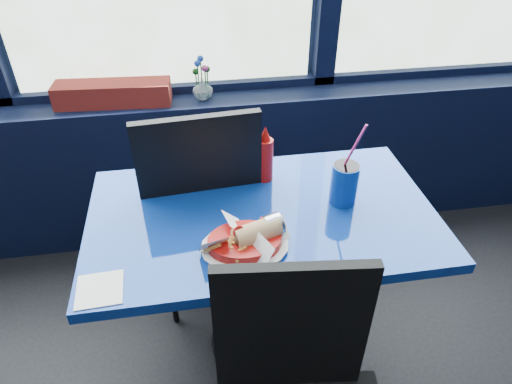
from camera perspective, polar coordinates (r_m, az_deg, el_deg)
name	(u,v)px	position (r m, az deg, el deg)	size (l,w,h in m)	color
window_sill	(179,168)	(2.48, -9.60, 3.03)	(5.00, 0.26, 0.80)	black
near_table	(262,250)	(1.71, 0.76, -7.30)	(1.20, 0.70, 0.75)	black
chair_near_back	(205,198)	(1.91, -6.44, -0.80)	(0.51, 0.51, 1.05)	black
planter_box	(113,93)	(2.28, -17.44, 11.68)	(0.53, 0.13, 0.11)	maroon
flower_vase	(202,86)	(2.24, -6.71, 13.00)	(0.12, 0.13, 0.21)	silver
food_basket	(246,241)	(1.43, -1.22, -6.09)	(0.26, 0.26, 0.09)	#AC0F0B
ketchup_bottle	(265,157)	(1.70, 1.14, 4.43)	(0.06, 0.06, 0.23)	#AC0F0B
soda_cup	(344,183)	(1.62, 10.98, 1.13)	(0.10, 0.10, 0.32)	navy
napkin	(100,290)	(1.40, -18.96, -11.46)	(0.13, 0.13, 0.00)	white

